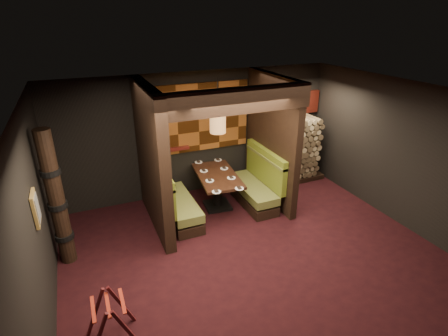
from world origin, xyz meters
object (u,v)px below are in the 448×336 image
at_px(totem_column, 57,201).
at_px(booth_bench_right, 256,186).
at_px(booth_bench_left, 175,202).
at_px(firewood_stack, 291,150).
at_px(dining_table, 217,184).
at_px(luggage_rack, 110,319).
at_px(pendant_lamp, 218,122).

bearing_deg(totem_column, booth_bench_right, 7.86).
relative_size(booth_bench_left, firewood_stack, 0.92).
height_order(booth_bench_left, firewood_stack, firewood_stack).
relative_size(dining_table, luggage_rack, 2.10).
distance_m(booth_bench_left, booth_bench_right, 1.89).
distance_m(luggage_rack, firewood_stack, 5.85).
bearing_deg(booth_bench_left, firewood_stack, 12.17).
relative_size(pendant_lamp, luggage_rack, 1.45).
distance_m(dining_table, firewood_stack, 2.32).
distance_m(dining_table, luggage_rack, 3.75).
bearing_deg(firewood_stack, booth_bench_left, -167.83).
bearing_deg(pendant_lamp, luggage_rack, -134.37).
bearing_deg(booth_bench_right, dining_table, 171.71).
xyz_separation_m(pendant_lamp, luggage_rack, (-2.59, -2.65, -1.61)).
distance_m(luggage_rack, totem_column, 2.24).
xyz_separation_m(booth_bench_right, pendant_lamp, (-0.88, 0.08, 1.58)).
bearing_deg(pendant_lamp, dining_table, 90.00).
relative_size(pendant_lamp, totem_column, 0.46).
relative_size(booth_bench_left, booth_bench_right, 1.00).
xyz_separation_m(luggage_rack, firewood_stack, (4.83, 3.27, 0.44)).
relative_size(booth_bench_left, luggage_rack, 2.12).
height_order(totem_column, firewood_stack, totem_column).
xyz_separation_m(booth_bench_right, firewood_stack, (1.35, 0.70, 0.42)).
bearing_deg(luggage_rack, firewood_stack, 34.11).
relative_size(booth_bench_right, firewood_stack, 0.92).
height_order(dining_table, luggage_rack, dining_table).
xyz_separation_m(dining_table, pendant_lamp, (0.00, -0.05, 1.43)).
bearing_deg(luggage_rack, dining_table, 46.17).
xyz_separation_m(pendant_lamp, firewood_stack, (2.24, 0.62, -1.16)).
bearing_deg(booth_bench_right, booth_bench_left, 180.00).
relative_size(dining_table, totem_column, 0.66).
height_order(booth_bench_left, luggage_rack, booth_bench_left).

